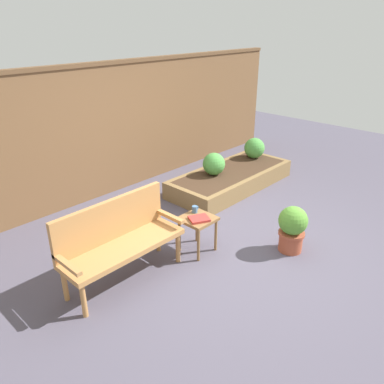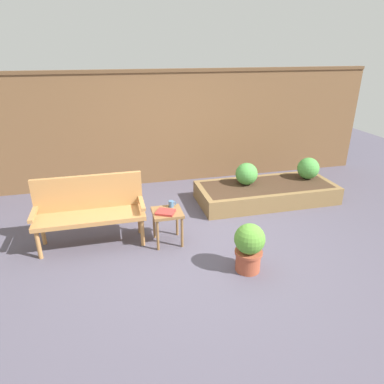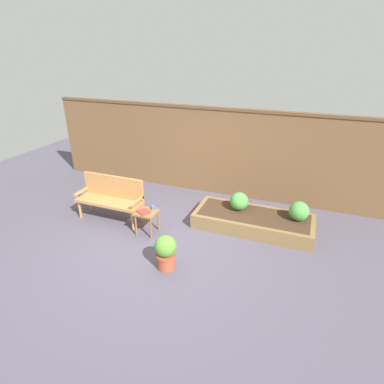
{
  "view_description": "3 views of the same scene",
  "coord_description": "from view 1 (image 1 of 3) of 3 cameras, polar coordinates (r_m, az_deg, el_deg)",
  "views": [
    {
      "loc": [
        -3.5,
        -2.6,
        2.75
      ],
      "look_at": [
        0.01,
        0.71,
        0.55
      ],
      "focal_mm": 35.68,
      "sensor_mm": 36.0,
      "label": 1
    },
    {
      "loc": [
        -1.06,
        -3.85,
        2.51
      ],
      "look_at": [
        -0.01,
        0.34,
        0.68
      ],
      "focal_mm": 31.87,
      "sensor_mm": 36.0,
      "label": 2
    },
    {
      "loc": [
        2.43,
        -4.51,
        3.42
      ],
      "look_at": [
        0.38,
        0.72,
        0.82
      ],
      "focal_mm": 29.4,
      "sensor_mm": 36.0,
      "label": 3
    }
  ],
  "objects": [
    {
      "name": "ground_plane",
      "position": [
        5.15,
        5.68,
        -7.88
      ],
      "size": [
        14.0,
        14.0,
        0.0
      ],
      "primitive_type": "plane",
      "color": "#514C5B"
    },
    {
      "name": "fence_back",
      "position": [
        6.48,
        -12.51,
        9.1
      ],
      "size": [
        8.4,
        0.14,
        2.16
      ],
      "color": "brown",
      "rests_on": "ground_plane"
    },
    {
      "name": "garden_bench",
      "position": [
        4.36,
        -11.0,
        -6.4
      ],
      "size": [
        1.44,
        0.48,
        0.94
      ],
      "color": "#B77F47",
      "rests_on": "ground_plane"
    },
    {
      "name": "side_table",
      "position": [
        4.82,
        0.86,
        -4.71
      ],
      "size": [
        0.4,
        0.4,
        0.48
      ],
      "color": "olive",
      "rests_on": "ground_plane"
    },
    {
      "name": "cup_on_table",
      "position": [
        4.89,
        0.44,
        -2.58
      ],
      "size": [
        0.11,
        0.07,
        0.09
      ],
      "color": "teal",
      "rests_on": "side_table"
    },
    {
      "name": "book_on_table",
      "position": [
        4.72,
        1.07,
        -4.02
      ],
      "size": [
        0.3,
        0.28,
        0.03
      ],
      "primitive_type": "cube",
      "rotation": [
        0.0,
        0.0,
        -0.47
      ],
      "color": "#B2332D",
      "rests_on": "side_table"
    },
    {
      "name": "potted_boxwood",
      "position": [
        5.02,
        14.76,
        -5.14
      ],
      "size": [
        0.37,
        0.37,
        0.62
      ],
      "color": "#A84C33",
      "rests_on": "ground_plane"
    },
    {
      "name": "raised_planter_bed",
      "position": [
        6.83,
        5.82,
        2.0
      ],
      "size": [
        2.4,
        1.0,
        0.3
      ],
      "color": "olive",
      "rests_on": "ground_plane"
    },
    {
      "name": "shrub_near_bench",
      "position": [
        6.53,
        3.29,
        4.2
      ],
      "size": [
        0.38,
        0.38,
        0.38
      ],
      "color": "brown",
      "rests_on": "raised_planter_bed"
    },
    {
      "name": "shrub_far_corner",
      "position": [
        7.44,
        9.31,
        6.49
      ],
      "size": [
        0.39,
        0.39,
        0.39
      ],
      "color": "brown",
      "rests_on": "raised_planter_bed"
    }
  ]
}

